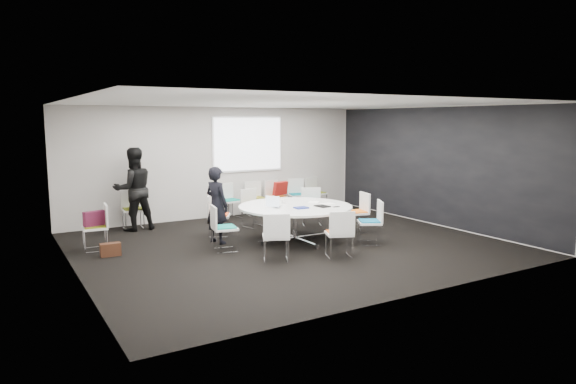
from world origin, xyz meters
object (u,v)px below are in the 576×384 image
chair_ring_b (312,214)px  chair_ring_d (219,223)px  person_back (134,189)px  chair_ring_e (224,237)px  brown_bag (110,250)px  chair_spare_left (96,236)px  person_main (217,205)px  chair_ring_g (339,243)px  cup (283,202)px  chair_back_c (276,203)px  chair_ring_f (276,246)px  chair_ring_a (357,220)px  chair_person_back (133,217)px  chair_back_d (298,201)px  chair_back_b (256,205)px  chair_back_e (316,199)px  chair_ring_c (254,215)px  chair_ring_h (370,230)px  conference_table (295,214)px  maroon_bag (94,218)px  laptop (278,206)px  chair_back_a (230,207)px

chair_ring_b → chair_ring_d: same height
person_back → chair_ring_e: bearing=106.0°
chair_ring_e → brown_bag: chair_ring_e is taller
chair_spare_left → person_main: size_ratio=0.56×
chair_ring_g → cup: bearing=114.3°
chair_ring_b → person_back: bearing=1.2°
chair_back_c → chair_ring_f: bearing=47.9°
chair_ring_a → person_back: 5.04m
chair_ring_g → chair_person_back: size_ratio=1.00×
chair_ring_e → chair_back_d: 4.58m
chair_ring_a → chair_back_b: bearing=30.5°
chair_ring_g → chair_spare_left: bearing=165.0°
cup → chair_ring_f: bearing=-123.9°
chair_ring_d → person_main: size_ratio=0.56×
person_back → chair_spare_left: bearing=49.8°
chair_spare_left → person_main: bearing=-100.6°
chair_person_back → person_back: person_back is taller
chair_ring_g → chair_back_e: (2.49, 4.48, 0.00)m
chair_person_back → chair_ring_c: bearing=157.7°
chair_ring_h → chair_person_back: size_ratio=1.00×
chair_back_c → person_back: bearing=-9.8°
conference_table → chair_ring_a: (1.58, -0.03, -0.28)m
chair_ring_c → chair_person_back: same height
chair_back_b → chair_back_d: same height
chair_ring_f → chair_back_e: bearing=74.4°
chair_back_e → chair_spare_left: bearing=1.4°
chair_back_c → maroon_bag: bearing=6.0°
conference_table → laptop: (-0.39, 0.04, 0.19)m
conference_table → person_main: person_main is taller
chair_ring_d → chair_back_c: (2.38, 1.72, 0.00)m
chair_person_back → chair_ring_b: bearing=158.6°
maroon_bag → chair_ring_f: bearing=-43.0°
chair_ring_e → chair_back_d: (3.48, 2.98, 0.00)m
chair_ring_d → chair_back_e: bearing=144.3°
chair_back_e → maroon_bag: bearing=1.3°
chair_ring_e → chair_back_e: 5.06m
chair_ring_e → chair_back_b: (2.19, 2.98, 0.00)m
chair_ring_b → chair_ring_h: same height
conference_table → person_back: bearing=133.8°
chair_back_c → person_back: person_back is taller
chair_ring_f → laptop: size_ratio=2.95×
chair_ring_h → chair_back_b: 3.99m
chair_back_e → chair_person_back: (-5.07, -0.04, 0.00)m
chair_ring_e → chair_back_a: 3.32m
chair_ring_d → laptop: (0.81, -1.15, 0.47)m
chair_back_c → chair_person_back: same height
chair_ring_h → chair_back_d: same height
chair_person_back → person_main: person_main is taller
chair_ring_a → chair_ring_g: (-1.60, -1.53, 0.00)m
chair_back_d → chair_spare_left: size_ratio=1.00×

